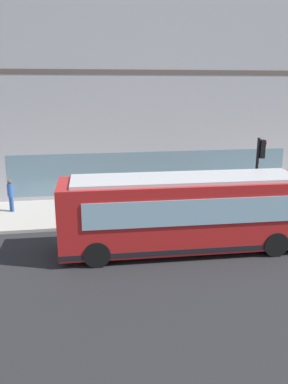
% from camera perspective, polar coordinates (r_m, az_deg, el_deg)
% --- Properties ---
extents(ground, '(120.00, 120.00, 0.00)m').
position_cam_1_polar(ground, '(16.64, 5.85, -7.85)').
color(ground, '#262628').
extents(sidewalk_curb, '(4.85, 40.00, 0.15)m').
position_cam_1_polar(sidewalk_curb, '(21.20, 2.36, -2.42)').
color(sidewalk_curb, '#B2ADA3').
rests_on(sidewalk_curb, ground).
extents(building_corner, '(7.50, 23.68, 13.23)m').
position_cam_1_polar(building_corner, '(26.25, -0.27, 15.47)').
color(building_corner, '#A8A8AD').
rests_on(building_corner, ground).
extents(city_bus_nearside, '(2.79, 10.10, 3.07)m').
position_cam_1_polar(city_bus_nearside, '(15.80, 5.98, -3.11)').
color(city_bus_nearside, red).
rests_on(city_bus_nearside, ground).
extents(traffic_light_near_corner, '(0.32, 0.49, 3.94)m').
position_cam_1_polar(traffic_light_near_corner, '(20.08, 16.59, 4.25)').
color(traffic_light_near_corner, black).
rests_on(traffic_light_near_corner, sidewalk_curb).
extents(fire_hydrant, '(0.35, 0.35, 0.74)m').
position_cam_1_polar(fire_hydrant, '(21.94, 5.46, -0.67)').
color(fire_hydrant, gold).
rests_on(fire_hydrant, sidewalk_curb).
extents(pedestrian_by_light_pole, '(0.32, 0.32, 1.55)m').
position_cam_1_polar(pedestrian_by_light_pole, '(20.60, 6.63, -0.27)').
color(pedestrian_by_light_pole, '#8C3F8C').
rests_on(pedestrian_by_light_pole, sidewalk_curb).
extents(pedestrian_near_hydrant, '(0.32, 0.32, 1.78)m').
position_cam_1_polar(pedestrian_near_hydrant, '(21.98, 2.98, 1.21)').
color(pedestrian_near_hydrant, '#3359A5').
rests_on(pedestrian_near_hydrant, sidewalk_curb).
extents(pedestrian_walking_along_curb, '(0.32, 0.32, 1.70)m').
position_cam_1_polar(pedestrian_walking_along_curb, '(21.37, -18.99, -0.17)').
color(pedestrian_walking_along_curb, '#3359A5').
rests_on(pedestrian_walking_along_curb, sidewalk_curb).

